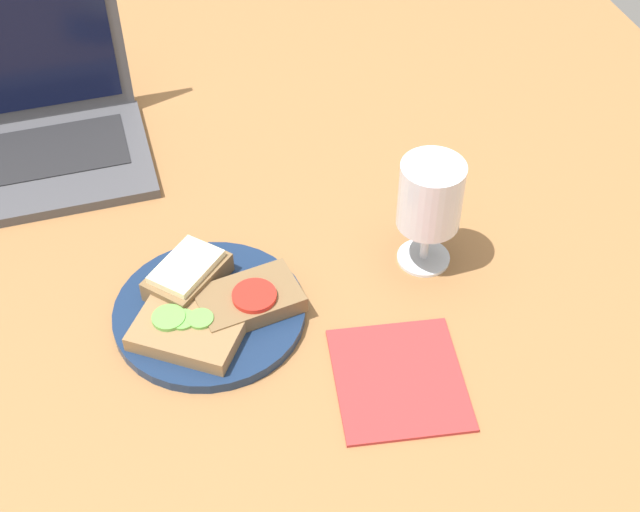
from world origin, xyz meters
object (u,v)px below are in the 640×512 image
object	(u,v)px
napkin	(399,379)
sandwich_with_cheese	(188,275)
sandwich_with_cucumber	(187,331)
wine_glass	(430,200)
sandwich_with_tomato	(249,299)
plate	(210,313)
laptop	(23,118)

from	to	relation	value
napkin	sandwich_with_cheese	bearing A→B (deg)	135.13
sandwich_with_cucumber	napkin	xyz separation A→B (cm)	(20.13, -10.99, -2.08)
sandwich_with_cheese	sandwich_with_cucumber	distance (cm)	7.71
wine_glass	sandwich_with_tomato	bearing A→B (deg)	-173.03
sandwich_with_tomato	napkin	distance (cm)	18.59
plate	sandwich_with_cheese	size ratio (longest dim) A/B	1.95
sandwich_with_cheese	sandwich_with_cucumber	world-z (taller)	sandwich_with_cheese
sandwich_with_tomato	sandwich_with_cucumber	size ratio (longest dim) A/B	0.88
laptop	plate	bearing A→B (deg)	-64.63
plate	wine_glass	xyz separation A→B (cm)	(26.12, 1.73, 8.69)
sandwich_with_tomato	laptop	bearing A→B (deg)	120.20
plate	sandwich_with_cucumber	bearing A→B (deg)	-132.00
wine_glass	laptop	size ratio (longest dim) A/B	0.47
laptop	wine_glass	bearing A→B (deg)	-38.50
plate	napkin	world-z (taller)	plate
sandwich_with_cheese	wine_glass	world-z (taller)	wine_glass
wine_glass	napkin	distance (cm)	20.51
sandwich_with_cucumber	napkin	size ratio (longest dim) A/B	0.92
sandwich_with_cucumber	laptop	bearing A→B (deg)	109.75
plate	napkin	distance (cm)	22.33
sandwich_with_cheese	napkin	distance (cm)	26.40
sandwich_with_tomato	napkin	world-z (taller)	sandwich_with_tomato
plate	sandwich_with_tomato	size ratio (longest dim) A/B	1.77
plate	sandwich_with_tomato	distance (cm)	4.86
sandwich_with_cheese	laptop	xyz separation A→B (cm)	(-15.68, 31.90, 2.41)
sandwich_with_cucumber	wine_glass	bearing A→B (deg)	9.82
sandwich_with_cucumber	sandwich_with_tomato	bearing A→B (deg)	17.84
napkin	sandwich_with_tomato	bearing A→B (deg)	133.58
wine_glass	laptop	bearing A→B (deg)	141.50
sandwich_with_cheese	wine_glass	size ratio (longest dim) A/B	0.78
wine_glass	laptop	distance (cm)	55.42
plate	wine_glass	world-z (taller)	wine_glass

